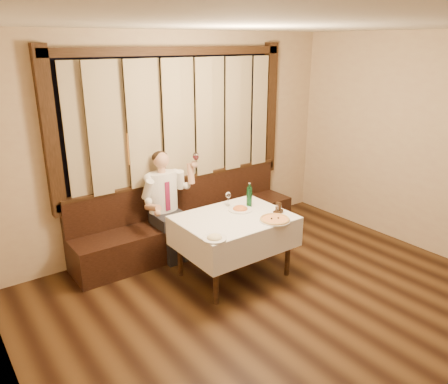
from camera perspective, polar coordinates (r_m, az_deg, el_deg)
room at (r=4.25m, az=7.37°, el=3.05°), size 5.01×6.01×2.81m
banquette at (r=5.97m, az=-4.66°, el=-4.17°), size 3.20×0.61×0.94m
dining_table at (r=5.06m, az=1.34°, el=-4.34°), size 1.27×0.97×0.76m
pizza at (r=4.93m, az=6.65°, el=-3.58°), size 0.35×0.35×0.04m
pasta_red at (r=5.19m, az=2.14°, el=-1.99°), size 0.29×0.29×0.10m
pasta_cream at (r=4.45m, az=-1.25°, el=-5.78°), size 0.26×0.26×0.09m
green_bottle at (r=5.28m, az=3.33°, el=-0.60°), size 0.07×0.07×0.31m
table_wine_glass at (r=5.30m, az=0.55°, el=-0.48°), size 0.07×0.07×0.18m
cruet_caddy at (r=5.13m, az=7.09°, el=-2.29°), size 0.14×0.10×0.14m
seated_man at (r=5.55m, az=-7.57°, el=-0.64°), size 0.75×0.56×1.38m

